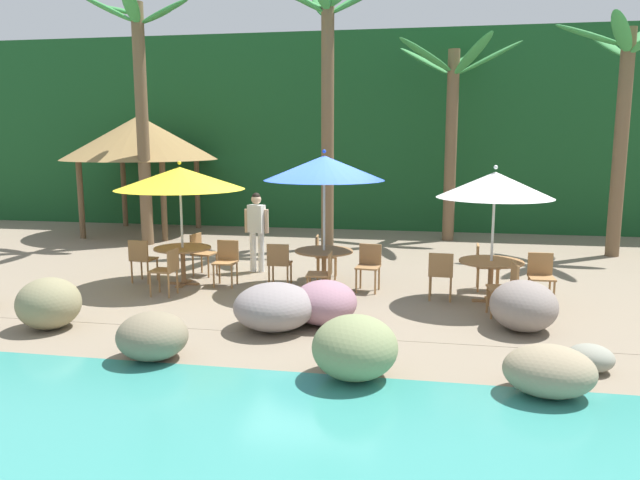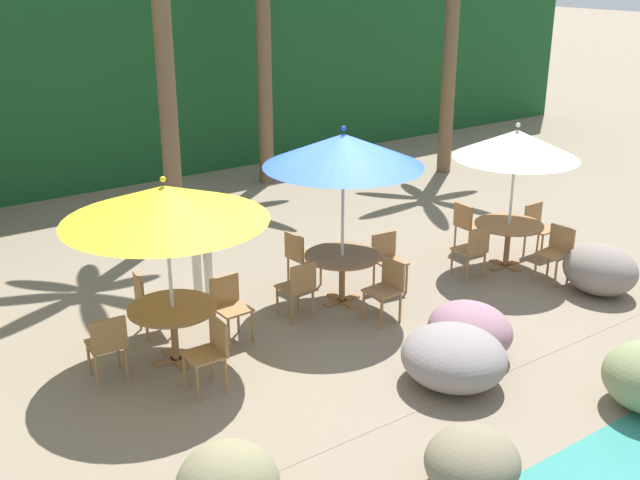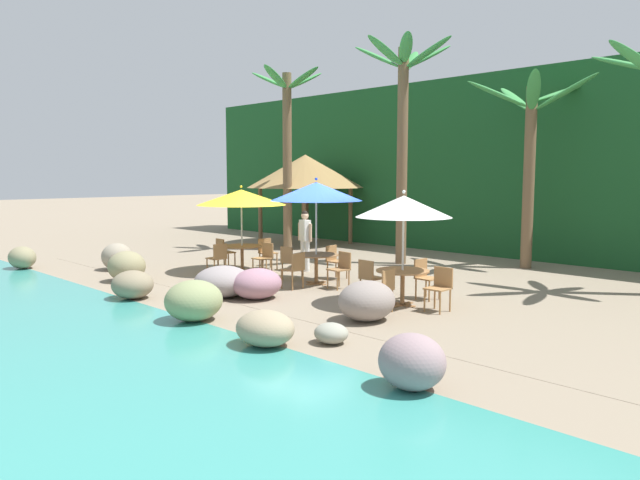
{
  "view_description": "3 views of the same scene",
  "coord_description": "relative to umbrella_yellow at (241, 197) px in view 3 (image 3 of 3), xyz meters",
  "views": [
    {
      "loc": [
        2.09,
        -10.95,
        2.85
      ],
      "look_at": [
        0.1,
        0.06,
        0.96
      ],
      "focal_mm": 34.28,
      "sensor_mm": 36.0,
      "label": 1
    },
    {
      "loc": [
        -6.05,
        -7.96,
        4.79
      ],
      "look_at": [
        -0.37,
        0.03,
        1.14
      ],
      "focal_mm": 42.95,
      "sensor_mm": 36.0,
      "label": 2
    },
    {
      "loc": [
        10.62,
        -10.02,
        2.68
      ],
      "look_at": [
        0.52,
        -0.02,
        1.14
      ],
      "focal_mm": 33.6,
      "sensor_mm": 36.0,
      "label": 3
    }
  ],
  "objects": [
    {
      "name": "dining_table_white",
      "position": [
        5.77,
        -0.27,
        -1.46
      ],
      "size": [
        1.1,
        1.1,
        0.74
      ],
      "color": "olive",
      "rests_on": "ground"
    },
    {
      "name": "waiter_in_white",
      "position": [
        1.1,
        1.36,
        -1.09
      ],
      "size": [
        0.52,
        0.28,
        1.7
      ],
      "color": "white",
      "rests_on": "ground"
    },
    {
      "name": "dining_table_yellow",
      "position": [
        0.0,
        -0.0,
        -1.46
      ],
      "size": [
        1.1,
        1.1,
        0.74
      ],
      "color": "olive",
      "rests_on": "ground"
    },
    {
      "name": "palm_tree_third",
      "position": [
        5.24,
        6.29,
        1.54
      ],
      "size": [
        3.4,
        3.44,
        5.41
      ],
      "color": "brown",
      "rests_on": "ground"
    },
    {
      "name": "palapa_hut",
      "position": [
        -3.77,
        5.97,
        0.74
      ],
      "size": [
        4.53,
        4.53,
        3.47
      ],
      "color": "brown",
      "rests_on": "ground"
    },
    {
      "name": "umbrella_yellow",
      "position": [
        0.0,
        0.0,
        0.0
      ],
      "size": [
        2.46,
        2.46,
        2.4
      ],
      "color": "silver",
      "rests_on": "ground"
    },
    {
      "name": "terrace_deck",
      "position": [
        2.6,
        -0.03,
        -2.07
      ],
      "size": [
        18.0,
        5.2,
        0.01
      ],
      "color": "gray",
      "rests_on": "ground"
    },
    {
      "name": "chair_yellow_right",
      "position": [
        0.07,
        -0.85,
        -1.56
      ],
      "size": [
        0.44,
        0.43,
        0.87
      ],
      "color": "#9E7042",
      "rests_on": "ground"
    },
    {
      "name": "dining_table_blue",
      "position": [
        2.75,
        0.19,
        -1.46
      ],
      "size": [
        1.1,
        1.1,
        0.74
      ],
      "color": "olive",
      "rests_on": "ground"
    },
    {
      "name": "palm_tree_nearest",
      "position": [
        -2.77,
        4.15,
        1.97
      ],
      "size": [
        2.71,
        2.69,
        6.36
      ],
      "color": "brown",
      "rests_on": "ground"
    },
    {
      "name": "chair_white_inland",
      "position": [
        5.71,
        0.58,
        -1.56
      ],
      "size": [
        0.44,
        0.44,
        0.87
      ],
      "color": "#9E7042",
      "rests_on": "ground"
    },
    {
      "name": "ground_plane",
      "position": [
        2.6,
        -0.03,
        -2.08
      ],
      "size": [
        120.0,
        120.0,
        0.0
      ],
      "primitive_type": "plane",
      "color": "gray"
    },
    {
      "name": "chair_blue_left",
      "position": [
        1.91,
        0.06,
        -1.56
      ],
      "size": [
        0.44,
        0.44,
        0.87
      ],
      "color": "#9E7042",
      "rests_on": "ground"
    },
    {
      "name": "chair_blue_right",
      "position": [
        2.9,
        -0.65,
        -1.56
      ],
      "size": [
        0.45,
        0.45,
        0.87
      ],
      "color": "#9E7042",
      "rests_on": "ground"
    },
    {
      "name": "chair_white_seaward",
      "position": [
        6.62,
        -0.17,
        -1.56
      ],
      "size": [
        0.43,
        0.43,
        0.87
      ],
      "color": "#9E7042",
      "rests_on": "ground"
    },
    {
      "name": "palm_tree_second",
      "position": [
        2.1,
        4.45,
        2.4
      ],
      "size": [
        3.05,
        3.03,
        6.62
      ],
      "color": "brown",
      "rests_on": "ground"
    },
    {
      "name": "umbrella_blue",
      "position": [
        2.75,
        0.19,
        0.21
      ],
      "size": [
        2.25,
        2.25,
        2.63
      ],
      "color": "silver",
      "rests_on": "ground"
    },
    {
      "name": "chair_white_right",
      "position": [
        5.95,
        -1.11,
        -1.56
      ],
      "size": [
        0.47,
        0.46,
        0.87
      ],
      "color": "#9E7042",
      "rests_on": "ground"
    },
    {
      "name": "rock_seawall",
      "position": [
        2.47,
        -3.01,
        -1.73
      ],
      "size": [
        14.69,
        3.39,
        0.78
      ],
      "color": "#877F5B",
      "rests_on": "ground"
    },
    {
      "name": "foliage_backdrop",
      "position": [
        2.6,
        8.97,
        0.92
      ],
      "size": [
        28.0,
        2.4,
        6.0
      ],
      "color": "#194C23",
      "rests_on": "ground"
    },
    {
      "name": "chair_white_left",
      "position": [
        4.92,
        -0.33,
        -1.56
      ],
      "size": [
        0.44,
        0.45,
        0.87
      ],
      "color": "#9E7042",
      "rests_on": "ground"
    },
    {
      "name": "chair_blue_inland",
      "position": [
        2.58,
        1.02,
        -1.56
      ],
      "size": [
        0.47,
        0.46,
        0.87
      ],
      "color": "#9E7042",
      "rests_on": "ground"
    },
    {
      "name": "chair_yellow_seaward",
      "position": [
        0.85,
        0.12,
        -1.56
      ],
      "size": [
        0.43,
        0.44,
        0.87
      ],
      "color": "#9E7042",
      "rests_on": "ground"
    },
    {
      "name": "chair_yellow_inland",
      "position": [
        0.03,
        0.85,
        -1.56
      ],
      "size": [
        0.48,
        0.48,
        0.87
      ],
      "color": "#9E7042",
      "rests_on": "ground"
    },
    {
      "name": "umbrella_white",
      "position": [
        5.77,
        -0.27,
        -0.03
      ],
      "size": [
        1.97,
        1.97,
        2.38
      ],
      "color": "silver",
      "rests_on": "ground"
    },
    {
      "name": "chair_yellow_left",
      "position": [
        -0.85,
        -0.02,
        -1.56
      ],
      "size": [
        0.45,
        0.46,
        0.87
      ],
      "color": "#9E7042",
      "rests_on": "ground"
    },
    {
      "name": "chair_blue_seaward",
      "position": [
        3.61,
        0.18,
        -1.56
      ],
      "size": [
        0.47,
        0.47,
        0.87
      ],
      "color": "#9E7042",
      "rests_on": "ground"
    }
  ]
}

